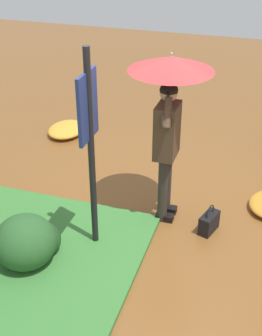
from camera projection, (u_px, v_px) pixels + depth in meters
ground_plane at (167, 214)px, 5.84m from camera, size 18.00×18.00×0.00m
person_with_umbrella at (169, 98)px, 5.10m from camera, size 0.96×0.96×2.04m
info_sign_post at (89, 130)px, 4.62m from camera, size 0.44×0.07×2.30m
handbag at (209, 222)px, 5.47m from camera, size 0.33×0.23×0.37m
shrub_cluster at (29, 241)px, 4.93m from camera, size 0.73×0.66×0.60m
leaf_pile_by_bench at (66, 129)px, 7.79m from camera, size 0.73×0.59×0.16m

